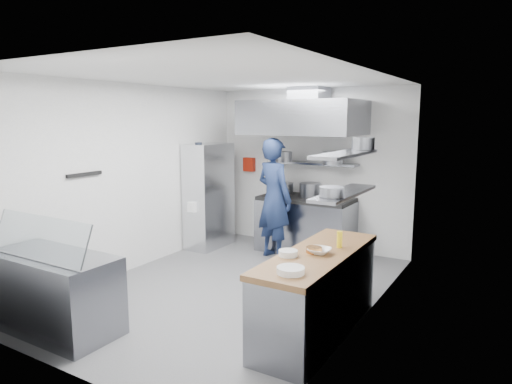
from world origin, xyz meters
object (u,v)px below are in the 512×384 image
Objects in this scene: display_case at (54,293)px; gas_range at (306,226)px; wire_rack at (209,196)px; chef at (274,199)px.

gas_range is at bearing 74.98° from display_case.
gas_range is 1.07× the size of display_case.
wire_rack is at bearing -160.53° from gas_range.
display_case is at bearing 97.36° from chef.
gas_range is at bearing 19.47° from wire_rack.
wire_rack is at bearing 98.55° from display_case.
gas_range reaches higher than display_case.
wire_rack is 3.60m from display_case.
chef reaches higher than wire_rack.
wire_rack reaches higher than gas_range.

